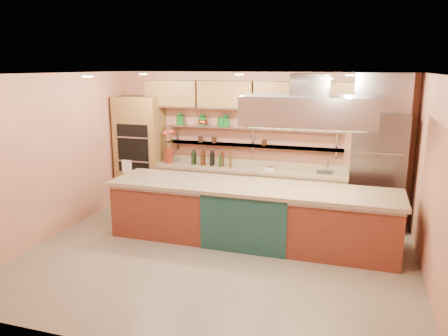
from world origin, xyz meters
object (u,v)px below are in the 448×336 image
(refrigerator, at_px, (377,171))
(copper_kettle, at_px, (203,122))
(green_canister, at_px, (222,122))
(flower_vase, at_px, (169,156))
(island, at_px, (251,214))
(kitchen_scale, at_px, (270,167))

(refrigerator, distance_m, copper_kettle, 3.52)
(refrigerator, relative_size, green_canister, 11.37)
(refrigerator, bearing_deg, flower_vase, 179.86)
(refrigerator, distance_m, island, 2.52)
(refrigerator, relative_size, copper_kettle, 12.24)
(refrigerator, height_order, copper_kettle, refrigerator)
(copper_kettle, bearing_deg, kitchen_scale, -8.62)
(island, distance_m, kitchen_scale, 1.51)
(island, bearing_deg, refrigerator, 35.83)
(green_canister, bearing_deg, refrigerator, -4.33)
(island, height_order, flower_vase, flower_vase)
(island, bearing_deg, copper_kettle, 131.26)
(island, xyz_separation_m, green_canister, (-1.04, 1.65, 1.31))
(copper_kettle, xyz_separation_m, green_canister, (0.39, 0.00, 0.02))
(flower_vase, bearing_deg, kitchen_scale, 0.00)
(island, relative_size, copper_kettle, 27.53)
(island, xyz_separation_m, copper_kettle, (-1.43, 1.65, 1.29))
(island, bearing_deg, flower_vase, 146.41)
(refrigerator, height_order, green_canister, refrigerator)
(copper_kettle, distance_m, green_canister, 0.39)
(refrigerator, distance_m, flower_vase, 4.13)
(flower_vase, xyz_separation_m, kitchen_scale, (2.15, 0.00, -0.10))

